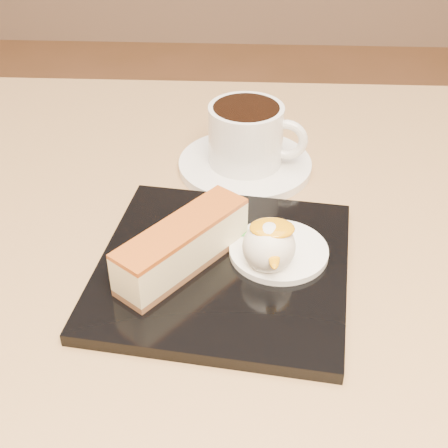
{
  "coord_description": "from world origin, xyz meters",
  "views": [
    {
      "loc": [
        0.07,
        -0.45,
        1.09
      ],
      "look_at": [
        0.05,
        -0.0,
        0.76
      ],
      "focal_mm": 50.0,
      "sensor_mm": 36.0,
      "label": 1
    }
  ],
  "objects_px": {
    "table": "(182,366)",
    "coffee_cup": "(248,134)",
    "cheesecake": "(183,246)",
    "ice_cream_scoop": "(269,247)",
    "saucer": "(245,165)",
    "dessert_plate": "(223,267)"
  },
  "relations": [
    {
      "from": "table",
      "to": "ice_cream_scoop",
      "type": "bearing_deg",
      "value": -17.5
    },
    {
      "from": "table",
      "to": "ice_cream_scoop",
      "type": "xyz_separation_m",
      "value": [
        0.09,
        -0.03,
        0.19
      ]
    },
    {
      "from": "cheesecake",
      "to": "coffee_cup",
      "type": "xyz_separation_m",
      "value": [
        0.05,
        0.19,
        0.01
      ]
    },
    {
      "from": "table",
      "to": "saucer",
      "type": "height_order",
      "value": "saucer"
    },
    {
      "from": "cheesecake",
      "to": "ice_cream_scoop",
      "type": "distance_m",
      "value": 0.08
    },
    {
      "from": "cheesecake",
      "to": "saucer",
      "type": "relative_size",
      "value": 0.86
    },
    {
      "from": "dessert_plate",
      "to": "cheesecake",
      "type": "bearing_deg",
      "value": -171.87
    },
    {
      "from": "saucer",
      "to": "coffee_cup",
      "type": "distance_m",
      "value": 0.04
    },
    {
      "from": "saucer",
      "to": "coffee_cup",
      "type": "bearing_deg",
      "value": -10.89
    },
    {
      "from": "table",
      "to": "dessert_plate",
      "type": "bearing_deg",
      "value": -25.81
    },
    {
      "from": "saucer",
      "to": "dessert_plate",
      "type": "bearing_deg",
      "value": -95.16
    },
    {
      "from": "dessert_plate",
      "to": "cheesecake",
      "type": "distance_m",
      "value": 0.05
    },
    {
      "from": "table",
      "to": "ice_cream_scoop",
      "type": "relative_size",
      "value": 17.25
    },
    {
      "from": "saucer",
      "to": "coffee_cup",
      "type": "relative_size",
      "value": 1.37
    },
    {
      "from": "cheesecake",
      "to": "saucer",
      "type": "height_order",
      "value": "cheesecake"
    },
    {
      "from": "ice_cream_scoop",
      "to": "saucer",
      "type": "height_order",
      "value": "ice_cream_scoop"
    },
    {
      "from": "table",
      "to": "coffee_cup",
      "type": "relative_size",
      "value": 7.3
    },
    {
      "from": "table",
      "to": "dessert_plate",
      "type": "distance_m",
      "value": 0.17
    },
    {
      "from": "table",
      "to": "cheesecake",
      "type": "bearing_deg",
      "value": -69.15
    },
    {
      "from": "ice_cream_scoop",
      "to": "saucer",
      "type": "distance_m",
      "value": 0.19
    },
    {
      "from": "dessert_plate",
      "to": "saucer",
      "type": "bearing_deg",
      "value": 84.84
    },
    {
      "from": "dessert_plate",
      "to": "coffee_cup",
      "type": "distance_m",
      "value": 0.19
    }
  ]
}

